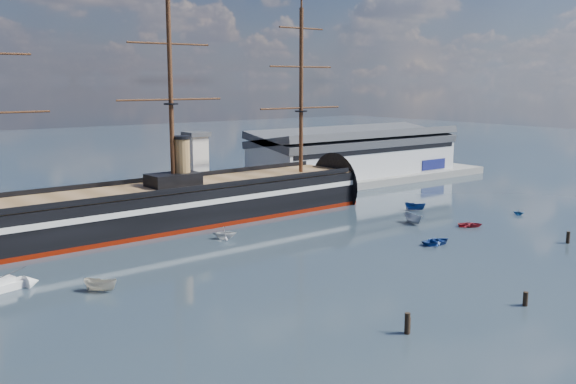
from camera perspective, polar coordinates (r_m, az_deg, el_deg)
ground at (r=117.77m, az=-1.39°, el=-3.98°), size 600.00×600.00×0.00m
quay at (r=152.58m, az=-6.27°, el=-0.84°), size 180.00×18.00×2.00m
warehouse at (r=183.38m, az=6.00°, el=3.48°), size 63.00×21.00×11.60m
quay_tower at (r=145.04m, az=-8.10°, el=2.47°), size 5.00×5.00×15.00m
warship at (r=127.16m, az=-11.58°, el=-1.28°), size 113.18×19.67×53.94m
motorboat_a at (r=91.35m, az=-16.30°, el=-8.50°), size 5.84×5.21×2.30m
motorboat_b at (r=115.18m, az=13.09°, el=-4.55°), size 1.78×3.59×1.61m
motorboat_c at (r=130.77m, az=11.07°, el=-2.76°), size 6.60×3.66×2.50m
motorboat_d at (r=116.59m, az=-5.63°, el=-4.16°), size 5.96×7.22×2.45m
motorboat_e at (r=130.46m, az=15.89°, el=-2.99°), size 2.72×2.99×1.35m
motorboat_f at (r=143.96m, az=11.23°, el=-1.61°), size 5.69×4.14×2.15m
motorboat_g at (r=145.00m, az=19.80°, el=-1.93°), size 3.95×2.53×1.34m
piling_near_left at (r=75.23m, az=10.53°, el=-12.28°), size 0.64×0.64×3.15m
piling_near_mid at (r=87.81m, az=20.32°, el=-9.47°), size 0.64×0.64×2.55m
piling_far_right at (r=123.18m, az=23.60°, el=-4.20°), size 0.64×0.64×2.81m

